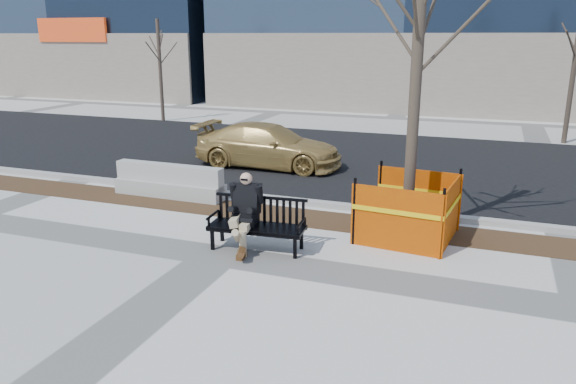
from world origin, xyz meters
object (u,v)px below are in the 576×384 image
jersey_barrier_left (170,196)px  seated_man (246,247)px  sedan (269,167)px  tree_fence (406,237)px  bench (257,249)px

jersey_barrier_left → seated_man: bearing=-36.8°
seated_man → sedan: (-2.14, 6.37, 0.00)m
seated_man → jersey_barrier_left: size_ratio=0.50×
sedan → jersey_barrier_left: sedan is taller
tree_fence → sedan: tree_fence is taller
bench → jersey_barrier_left: bench is taller
jersey_barrier_left → bench: bearing=-35.0°
bench → sedan: (-2.39, 6.39, 0.00)m
bench → sedan: bearing=105.5°
bench → jersey_barrier_left: size_ratio=0.64×
tree_fence → jersey_barrier_left: size_ratio=2.27×
tree_fence → jersey_barrier_left: (-6.01, 0.87, 0.00)m
bench → sedan: sedan is taller
sedan → jersey_barrier_left: 4.03m
sedan → tree_fence: bearing=-134.1°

